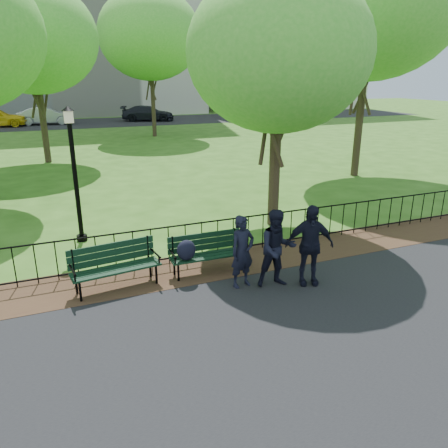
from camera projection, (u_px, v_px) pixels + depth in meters
name	position (u px, v px, depth m)	size (l,w,h in m)	color
ground	(264.00, 290.00, 8.82)	(120.00, 120.00, 0.00)	#2F5717
asphalt_path	(380.00, 398.00, 5.84)	(60.00, 9.20, 0.01)	black
dirt_strip	(234.00, 261.00, 10.12)	(60.00, 1.60, 0.01)	#3C2318
far_street	(85.00, 123.00, 39.43)	(70.00, 9.00, 0.01)	black
iron_fence	(226.00, 235.00, 10.40)	(24.06, 0.06, 1.00)	black
apartment_east	(274.00, 11.00, 56.31)	(20.00, 15.00, 24.00)	silver
park_bench_main	(197.00, 249.00, 9.28)	(1.66, 0.54, 0.94)	black
park_bench_left_a	(114.00, 261.00, 8.73)	(1.81, 0.76, 1.00)	black
lamppost	(75.00, 171.00, 10.83)	(0.31, 0.31, 3.42)	black
tree_near_e	(279.00, 53.00, 11.21)	(4.80, 4.80, 6.69)	#2D2116
tree_mid_e	(371.00, 0.00, 16.70)	(7.05, 7.05, 9.82)	#2D2116
tree_far_c	(32.00, 38.00, 19.89)	(5.92, 5.92, 8.26)	#2D2116
tree_far_e	(150.00, 35.00, 28.81)	(6.84, 6.84, 9.53)	#2D2116
person_left	(242.00, 252.00, 8.73)	(0.55, 0.36, 1.50)	black
person_mid	(277.00, 249.00, 8.72)	(0.78, 0.41, 1.61)	black
person_right	(309.00, 245.00, 8.81)	(0.99, 0.40, 1.68)	black
sedan_silver	(46.00, 116.00, 37.97)	(1.61, 4.61, 1.52)	#A1A3A8
sedan_dark	(148.00, 113.00, 40.99)	(1.96, 4.83, 1.40)	black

